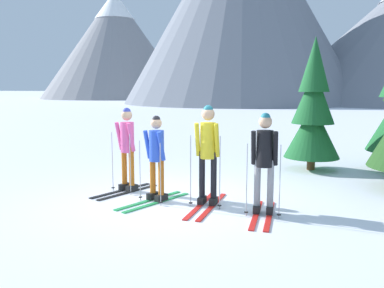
% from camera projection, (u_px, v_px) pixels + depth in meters
% --- Properties ---
extents(ground_plane, '(400.00, 400.00, 0.00)m').
position_uv_depth(ground_plane, '(180.00, 202.00, 7.70)').
color(ground_plane, white).
extents(skier_in_pink, '(0.86, 1.59, 1.73)m').
position_uv_depth(skier_in_pink, '(127.00, 146.00, 8.36)').
color(skier_in_pink, black).
rests_on(skier_in_pink, ground).
extents(skier_in_blue, '(0.92, 1.67, 1.62)m').
position_uv_depth(skier_in_blue, '(156.00, 156.00, 7.63)').
color(skier_in_blue, green).
rests_on(skier_in_blue, ground).
extents(skier_in_yellow, '(0.61, 1.79, 1.83)m').
position_uv_depth(skier_in_yellow, '(208.00, 149.00, 7.36)').
color(skier_in_yellow, red).
rests_on(skier_in_yellow, ground).
extents(skier_in_black, '(0.61, 1.65, 1.72)m').
position_uv_depth(skier_in_black, '(265.00, 158.00, 6.84)').
color(skier_in_black, red).
rests_on(skier_in_black, ground).
extents(pine_tree_mid, '(1.42, 1.42, 3.43)m').
position_uv_depth(pine_tree_mid, '(313.00, 110.00, 10.47)').
color(pine_tree_mid, '#51381E').
rests_on(pine_tree_mid, ground).
extents(mountain_ridge_distant, '(96.85, 47.51, 27.46)m').
position_uv_depth(mountain_ridge_distant, '(322.00, 25.00, 57.57)').
color(mountain_ridge_distant, gray).
rests_on(mountain_ridge_distant, ground).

